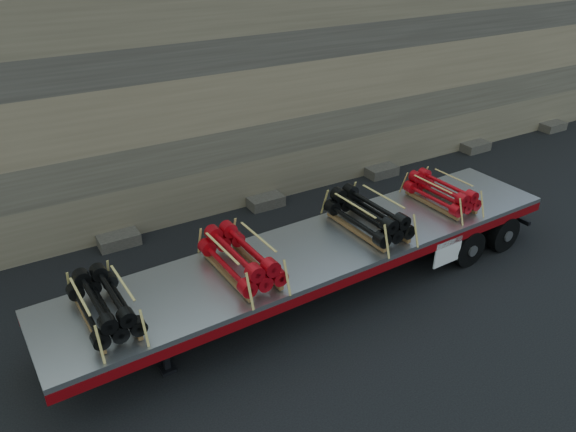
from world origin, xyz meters
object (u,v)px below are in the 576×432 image
at_px(bundle_midfront, 241,258).
at_px(bundle_midrear, 368,216).
at_px(bundle_front, 104,305).
at_px(trailer, 321,268).
at_px(bundle_rear, 441,193).

relative_size(bundle_midfront, bundle_midrear, 0.97).
xyz_separation_m(bundle_front, bundle_midfront, (3.15, 0.12, 0.03)).
distance_m(trailer, bundle_midrear, 1.85).
relative_size(trailer, bundle_rear, 6.87).
bearing_deg(trailer, bundle_midfront, -180.00).
relative_size(trailer, bundle_front, 6.69).
xyz_separation_m(trailer, bundle_rear, (4.19, 0.16, 1.06)).
relative_size(trailer, bundle_midfront, 6.17).
relative_size(bundle_front, bundle_midrear, 0.90).
distance_m(bundle_midfront, bundle_rear, 6.49).
bearing_deg(bundle_rear, trailer, -180.00).
height_order(bundle_midfront, bundle_midrear, bundle_midrear).
height_order(trailer, bundle_rear, bundle_rear).
bearing_deg(bundle_midfront, trailer, 0.00).
bearing_deg(bundle_midrear, bundle_rear, 0.00).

